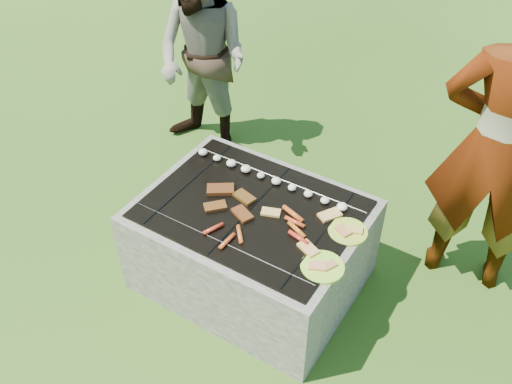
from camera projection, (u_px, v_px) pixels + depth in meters
lawn at (252, 277)px, 3.73m from camera, size 60.00×60.00×0.00m
fire_pit at (252, 247)px, 3.55m from camera, size 1.30×1.00×0.62m
mushrooms at (268, 178)px, 3.52m from camera, size 1.06×0.06×0.04m
pork_slabs at (229, 199)px, 3.38m from camera, size 0.40×0.30×0.02m
sausages at (271, 228)px, 3.19m from camera, size 0.55×0.48×0.03m
bread_on_grate at (307, 225)px, 3.22m from camera, size 0.45×0.43×0.02m
plate_far at (348, 231)px, 3.19m from camera, size 0.24×0.24×0.03m
plate_near at (322, 267)px, 2.99m from camera, size 0.25×0.25×0.03m
cook at (499, 148)px, 3.15m from camera, size 0.80×0.60×1.98m
bystander at (203, 59)px, 4.31m from camera, size 0.83×0.67×1.62m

